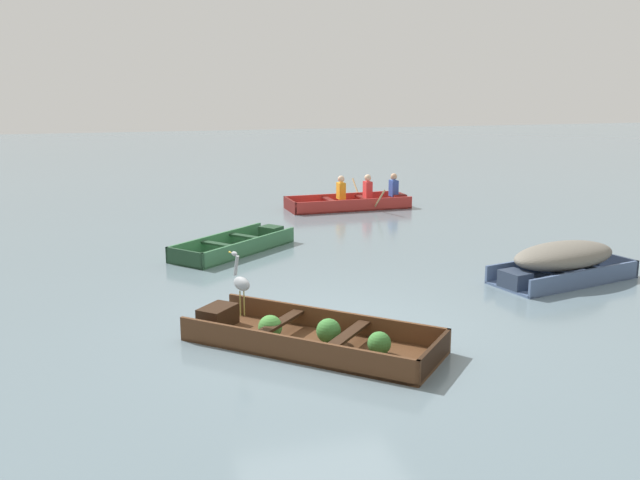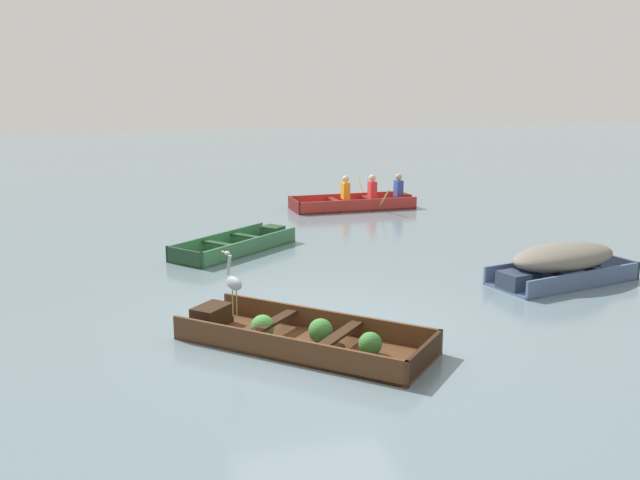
{
  "view_description": "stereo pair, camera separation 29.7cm",
  "coord_description": "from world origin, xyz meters",
  "px_view_note": "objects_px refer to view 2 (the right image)",
  "views": [
    {
      "loc": [
        -2.6,
        -9.06,
        3.39
      ],
      "look_at": [
        0.95,
        3.93,
        0.35
      ],
      "focal_mm": 40.0,
      "sensor_mm": 36.0,
      "label": 1
    },
    {
      "loc": [
        -2.31,
        -9.14,
        3.39
      ],
      "look_at": [
        0.95,
        3.93,
        0.35
      ],
      "focal_mm": 40.0,
      "sensor_mm": 36.0,
      "label": 2
    }
  ],
  "objects_px": {
    "skiff_green_near_moored": "(239,245)",
    "heron_on_dinghy": "(233,281)",
    "skiff_slate_blue_mid_moored": "(562,261)",
    "dinghy_dark_varnish_foreground": "(299,336)",
    "rowboat_red_with_crew": "(360,201)"
  },
  "relations": [
    {
      "from": "skiff_slate_blue_mid_moored",
      "to": "rowboat_red_with_crew",
      "type": "height_order",
      "value": "rowboat_red_with_crew"
    },
    {
      "from": "skiff_slate_blue_mid_moored",
      "to": "heron_on_dinghy",
      "type": "xyz_separation_m",
      "value": [
        -5.78,
        -1.45,
        0.46
      ]
    },
    {
      "from": "dinghy_dark_varnish_foreground",
      "to": "rowboat_red_with_crew",
      "type": "bearing_deg",
      "value": 68.35
    },
    {
      "from": "skiff_green_near_moored",
      "to": "rowboat_red_with_crew",
      "type": "height_order",
      "value": "rowboat_red_with_crew"
    },
    {
      "from": "heron_on_dinghy",
      "to": "dinghy_dark_varnish_foreground",
      "type": "bearing_deg",
      "value": -23.81
    },
    {
      "from": "skiff_green_near_moored",
      "to": "skiff_slate_blue_mid_moored",
      "type": "xyz_separation_m",
      "value": [
        5.04,
        -3.67,
        0.26
      ]
    },
    {
      "from": "dinghy_dark_varnish_foreground",
      "to": "rowboat_red_with_crew",
      "type": "relative_size",
      "value": 0.99
    },
    {
      "from": "skiff_slate_blue_mid_moored",
      "to": "heron_on_dinghy",
      "type": "relative_size",
      "value": 3.27
    },
    {
      "from": "heron_on_dinghy",
      "to": "rowboat_red_with_crew",
      "type": "bearing_deg",
      "value": 63.56
    },
    {
      "from": "skiff_green_near_moored",
      "to": "dinghy_dark_varnish_foreground",
      "type": "bearing_deg",
      "value": -89.46
    },
    {
      "from": "skiff_green_near_moored",
      "to": "heron_on_dinghy",
      "type": "xyz_separation_m",
      "value": [
        -0.74,
        -5.12,
        0.72
      ]
    },
    {
      "from": "rowboat_red_with_crew",
      "to": "heron_on_dinghy",
      "type": "bearing_deg",
      "value": -116.44
    },
    {
      "from": "dinghy_dark_varnish_foreground",
      "to": "skiff_green_near_moored",
      "type": "xyz_separation_m",
      "value": [
        -0.05,
        5.47,
        -0.02
      ]
    },
    {
      "from": "skiff_green_near_moored",
      "to": "rowboat_red_with_crew",
      "type": "xyz_separation_m",
      "value": [
        3.85,
        4.09,
        0.09
      ]
    },
    {
      "from": "dinghy_dark_varnish_foreground",
      "to": "skiff_green_near_moored",
      "type": "distance_m",
      "value": 5.47
    }
  ]
}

